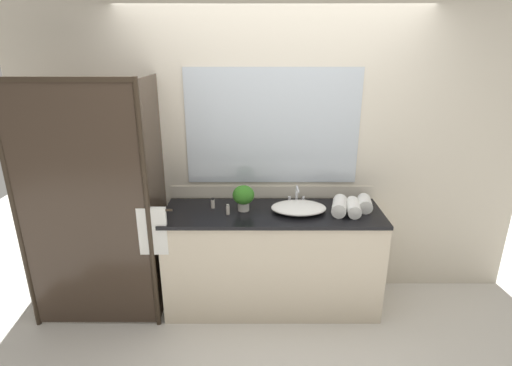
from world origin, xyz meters
TOP-DOWN VIEW (x-y plane):
  - ground_plane at (0.00, 0.00)m, footprint 8.00×8.00m
  - wall_back_with_mirror at (0.00, 0.34)m, footprint 4.40×0.06m
  - vanity_cabinet at (0.00, 0.01)m, footprint 1.80×0.58m
  - shower_enclosure at (-1.27, -0.19)m, footprint 1.20×0.59m
  - sink_basin at (0.21, -0.00)m, footprint 0.45×0.32m
  - faucet at (0.21, 0.18)m, footprint 0.17×0.15m
  - potted_plant at (-0.24, 0.03)m, footprint 0.18×0.18m
  - amenity_bottle_lotion at (-0.50, 0.08)m, footprint 0.03×0.03m
  - amenity_bottle_shampoo at (-0.37, -0.05)m, footprint 0.03×0.03m
  - rolled_towel_near_edge at (0.76, 0.04)m, footprint 0.14×0.21m
  - rolled_towel_middle at (0.65, -0.04)m, footprint 0.14×0.25m
  - rolled_towel_far_edge at (0.54, -0.02)m, footprint 0.18×0.27m

SIDE VIEW (x-z plane):
  - ground_plane at x=0.00m, z-range 0.00..0.00m
  - vanity_cabinet at x=0.00m, z-range 0.00..0.90m
  - sink_basin at x=0.21m, z-range 0.90..0.97m
  - amenity_bottle_shampoo at x=-0.37m, z-range 0.90..0.98m
  - amenity_bottle_lotion at x=-0.50m, z-range 0.90..0.99m
  - rolled_towel_middle at x=0.65m, z-range 0.90..1.01m
  - faucet at x=0.21m, z-range 0.87..1.04m
  - rolled_towel_near_edge at x=0.76m, z-range 0.90..1.01m
  - rolled_towel_far_edge at x=0.54m, z-range 0.90..1.02m
  - shower_enclosure at x=-1.27m, z-range 0.02..2.02m
  - potted_plant at x=-0.24m, z-range 0.92..1.13m
  - wall_back_with_mirror at x=0.00m, z-range 0.01..2.61m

